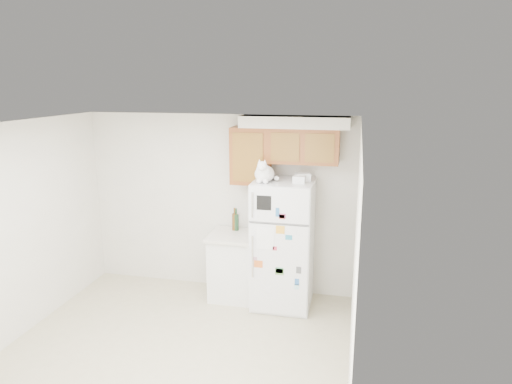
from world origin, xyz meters
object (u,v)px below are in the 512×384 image
(base_counter, at_px, (234,265))
(bottle_green, at_px, (236,219))
(bottle_amber, at_px, (235,219))
(storage_box_front, at_px, (299,179))
(refrigerator, at_px, (283,244))
(storage_box_back, at_px, (303,177))
(cat, at_px, (264,173))

(base_counter, distance_m, bottle_green, 0.63)
(bottle_green, xyz_separation_m, bottle_amber, (-0.02, 0.00, 0.00))
(storage_box_front, xyz_separation_m, bottle_amber, (-0.92, 0.31, -0.67))
(refrigerator, relative_size, storage_box_back, 9.44)
(refrigerator, relative_size, base_counter, 1.85)
(cat, distance_m, storage_box_front, 0.44)
(cat, bearing_deg, bottle_green, 142.93)
(storage_box_front, bearing_deg, bottle_amber, 162.26)
(base_counter, height_order, bottle_green, bottle_green)
(refrigerator, xyz_separation_m, bottle_green, (-0.69, 0.23, 0.22))
(cat, bearing_deg, storage_box_back, 19.60)
(base_counter, xyz_separation_m, storage_box_back, (0.92, -0.03, 1.29))
(refrigerator, relative_size, storage_box_front, 11.33)
(refrigerator, height_order, storage_box_front, storage_box_front)
(cat, height_order, bottle_amber, cat)
(cat, distance_m, storage_box_back, 0.50)
(cat, distance_m, bottle_amber, 0.95)
(refrigerator, relative_size, cat, 3.86)
(bottle_green, height_order, bottle_amber, bottle_amber)
(base_counter, xyz_separation_m, bottle_green, (-0.00, 0.16, 0.61))
(storage_box_back, distance_m, bottle_green, 1.16)
(cat, xyz_separation_m, bottle_amber, (-0.49, 0.35, -0.74))
(base_counter, relative_size, bottle_green, 2.96)
(storage_box_front, bearing_deg, refrigerator, 159.08)
(refrigerator, height_order, storage_box_back, storage_box_back)
(storage_box_back, xyz_separation_m, bottle_green, (-0.93, 0.18, -0.67))
(base_counter, xyz_separation_m, bottle_amber, (-0.03, 0.16, 0.62))
(storage_box_back, relative_size, storage_box_front, 1.20)
(refrigerator, xyz_separation_m, bottle_amber, (-0.72, 0.23, 0.23))
(storage_box_front, bearing_deg, cat, -173.87)
(storage_box_front, distance_m, bottle_amber, 1.18)
(cat, bearing_deg, bottle_amber, 144.04)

